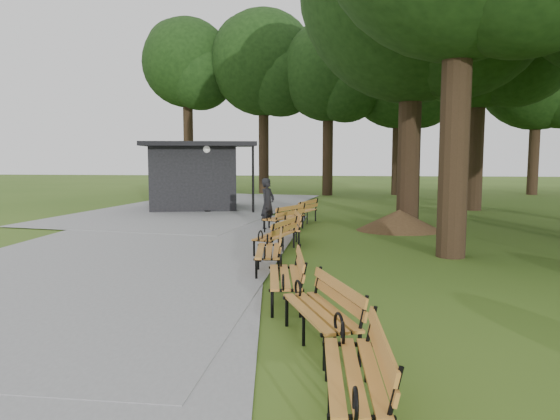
# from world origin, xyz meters

# --- Properties ---
(ground) EXTENTS (100.00, 100.00, 0.00)m
(ground) POSITION_xyz_m (0.00, 0.00, 0.00)
(ground) COLOR #375719
(ground) RESTS_ON ground
(path) EXTENTS (12.00, 38.00, 0.06)m
(path) POSITION_xyz_m (-4.00, 3.00, 0.03)
(path) COLOR gray
(path) RESTS_ON ground
(person) EXTENTS (0.64, 0.74, 1.72)m
(person) POSITION_xyz_m (-0.92, 7.30, 0.86)
(person) COLOR black
(person) RESTS_ON ground
(kiosk) EXTENTS (5.63, 5.14, 3.03)m
(kiosk) POSITION_xyz_m (-4.99, 13.42, 1.52)
(kiosk) COLOR black
(kiosk) RESTS_ON ground
(lamp_post) EXTENTS (0.32, 0.32, 2.86)m
(lamp_post) POSITION_xyz_m (-4.08, 12.05, 2.08)
(lamp_post) COLOR black
(lamp_post) RESTS_ON ground
(dirt_mound) EXTENTS (2.34, 2.34, 0.70)m
(dirt_mound) POSITION_xyz_m (3.42, 7.45, 0.35)
(dirt_mound) COLOR #47301C
(dirt_mound) RESTS_ON ground
(bench_0) EXTENTS (0.71, 1.92, 0.88)m
(bench_0) POSITION_xyz_m (1.35, -5.14, 0.44)
(bench_0) COLOR #BF762C
(bench_0) RESTS_ON ground
(bench_1) EXTENTS (1.26, 2.00, 0.88)m
(bench_1) POSITION_xyz_m (0.99, -3.20, 0.44)
(bench_1) COLOR #BF762C
(bench_1) RESTS_ON ground
(bench_2) EXTENTS (0.85, 1.96, 0.88)m
(bench_2) POSITION_xyz_m (0.37, -1.28, 0.44)
(bench_2) COLOR #BF762C
(bench_2) RESTS_ON ground
(bench_3) EXTENTS (0.80, 1.95, 0.88)m
(bench_3) POSITION_xyz_m (-0.18, 1.06, 0.44)
(bench_3) COLOR #BF762C
(bench_3) RESTS_ON ground
(bench_4) EXTENTS (1.13, 2.00, 0.88)m
(bench_4) POSITION_xyz_m (-0.26, 3.23, 0.44)
(bench_4) COLOR #BF762C
(bench_4) RESTS_ON ground
(bench_5) EXTENTS (0.91, 1.97, 0.88)m
(bench_5) POSITION_xyz_m (-0.03, 4.85, 0.44)
(bench_5) COLOR #BF762C
(bench_5) RESTS_ON ground
(bench_6) EXTENTS (1.44, 1.98, 0.88)m
(bench_6) POSITION_xyz_m (-0.35, 7.00, 0.44)
(bench_6) COLOR #BF762C
(bench_6) RESTS_ON ground
(bench_7) EXTENTS (1.25, 2.00, 0.88)m
(bench_7) POSITION_xyz_m (0.12, 8.91, 0.44)
(bench_7) COLOR #BF762C
(bench_7) RESTS_ON ground
(lawn_tree_4) EXTENTS (7.24, 7.24, 11.73)m
(lawn_tree_4) POSITION_xyz_m (7.54, 14.20, 8.06)
(lawn_tree_4) COLOR black
(lawn_tree_4) RESTS_ON ground
(tree_backdrop) EXTENTS (36.39, 9.70, 16.66)m
(tree_backdrop) POSITION_xyz_m (6.30, 23.23, 8.33)
(tree_backdrop) COLOR black
(tree_backdrop) RESTS_ON ground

